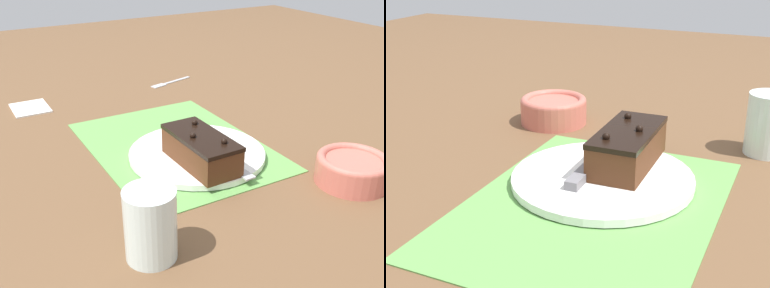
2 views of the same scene
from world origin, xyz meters
TOP-DOWN VIEW (x-y plane):
  - ground_plane at (0.00, 0.00)m, footprint 3.00×3.00m
  - placemat_woven at (0.00, 0.00)m, footprint 0.46×0.34m
  - cake_plate at (0.07, 0.01)m, footprint 0.28×0.28m
  - chocolate_cake at (0.12, -0.01)m, footprint 0.18×0.08m
  - serving_knife at (0.07, 0.04)m, footprint 0.22×0.03m
  - drinking_glass at (0.30, -0.20)m, footprint 0.07×0.07m
  - small_bowl at (0.30, 0.21)m, footprint 0.13×0.13m
  - folded_napkin at (-0.39, -0.22)m, footprint 0.11×0.09m
  - dessert_fork at (-0.40, 0.19)m, footprint 0.05×0.15m

SIDE VIEW (x-z plane):
  - ground_plane at x=0.00m, z-range 0.00..0.00m
  - placemat_woven at x=0.00m, z-range 0.00..0.00m
  - dessert_fork at x=-0.40m, z-range 0.00..0.01m
  - folded_napkin at x=-0.39m, z-range 0.00..0.01m
  - cake_plate at x=0.07m, z-range 0.00..0.02m
  - serving_knife at x=0.07m, z-range 0.01..0.03m
  - small_bowl at x=0.30m, z-range 0.00..0.06m
  - chocolate_cake at x=0.12m, z-range 0.01..0.08m
  - drinking_glass at x=0.30m, z-range 0.00..0.11m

